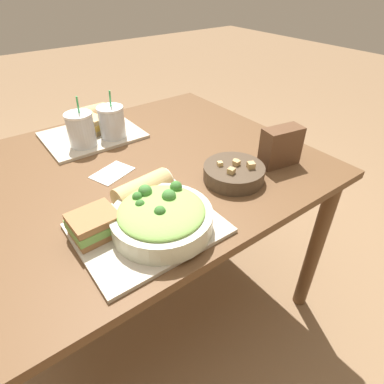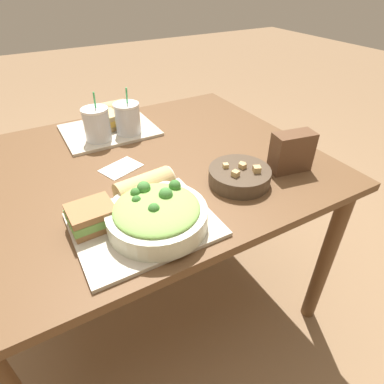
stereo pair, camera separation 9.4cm
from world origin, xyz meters
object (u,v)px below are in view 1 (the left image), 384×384
at_px(chip_bag, 281,146).
at_px(napkin_folded, 113,173).
at_px(sandwich_near, 94,224).
at_px(baguette_far, 92,114).
at_px(salad_bowl, 162,216).
at_px(sandwich_far, 89,126).
at_px(drink_cup_dark, 81,131).
at_px(drink_cup_red, 112,123).
at_px(baguette_near, 143,190).
at_px(soup_bowl, 234,172).

distance_m(chip_bag, napkin_folded, 0.60).
height_order(sandwich_near, baguette_far, baguette_far).
xyz_separation_m(salad_bowl, sandwich_far, (0.08, 0.69, -0.01)).
bearing_deg(salad_bowl, baguette_far, 80.46).
xyz_separation_m(salad_bowl, napkin_folded, (0.02, 0.35, -0.05)).
distance_m(drink_cup_dark, chip_bag, 0.75).
bearing_deg(drink_cup_red, salad_bowl, -103.39).
height_order(baguette_near, drink_cup_dark, drink_cup_dark).
height_order(sandwich_far, chip_bag, chip_bag).
distance_m(sandwich_near, drink_cup_dark, 0.54).
distance_m(baguette_near, napkin_folded, 0.22).
bearing_deg(baguette_far, drink_cup_dark, 145.89).
distance_m(salad_bowl, baguette_far, 0.80).
xyz_separation_m(sandwich_far, baguette_far, (0.06, 0.10, 0.01)).
bearing_deg(baguette_far, sandwich_near, 155.75).
bearing_deg(baguette_far, soup_bowl, -166.48).
relative_size(soup_bowl, baguette_far, 1.48).
xyz_separation_m(drink_cup_red, chip_bag, (0.39, -0.54, -0.00)).
bearing_deg(baguette_far, napkin_folded, 163.26).
bearing_deg(soup_bowl, sandwich_near, 178.55).
height_order(soup_bowl, sandwich_near, sandwich_near).
bearing_deg(drink_cup_dark, salad_bowl, -91.36).
bearing_deg(baguette_near, napkin_folded, -4.46).
height_order(drink_cup_red, chip_bag, drink_cup_red).
distance_m(sandwich_far, drink_cup_dark, 0.12).
height_order(drink_cup_dark, napkin_folded, drink_cup_dark).
relative_size(soup_bowl, baguette_near, 1.11).
bearing_deg(sandwich_near, drink_cup_dark, 69.69).
bearing_deg(baguette_near, sandwich_far, -11.53).
height_order(drink_cup_red, napkin_folded, drink_cup_red).
xyz_separation_m(salad_bowl, sandwich_near, (-0.15, 0.09, -0.01)).
distance_m(salad_bowl, soup_bowl, 0.34).
relative_size(salad_bowl, drink_cup_red, 1.43).
distance_m(salad_bowl, sandwich_near, 0.18).
height_order(soup_bowl, napkin_folded, soup_bowl).
relative_size(sandwich_near, sandwich_far, 0.94).
height_order(baguette_near, drink_cup_red, drink_cup_red).
height_order(salad_bowl, soup_bowl, salad_bowl).
distance_m(soup_bowl, baguette_far, 0.74).
bearing_deg(baguette_far, baguette_near, 168.45).
height_order(soup_bowl, chip_bag, chip_bag).
distance_m(soup_bowl, napkin_folded, 0.42).
xyz_separation_m(baguette_near, chip_bag, (0.51, -0.09, 0.02)).
bearing_deg(soup_bowl, drink_cup_dark, 121.19).
bearing_deg(drink_cup_red, drink_cup_dark, 180.00).
xyz_separation_m(soup_bowl, baguette_near, (-0.31, 0.07, 0.02)).
bearing_deg(chip_bag, sandwich_far, 136.27).
height_order(sandwich_far, drink_cup_red, drink_cup_red).
height_order(sandwich_near, napkin_folded, sandwich_near).
height_order(salad_bowl, sandwich_near, salad_bowl).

